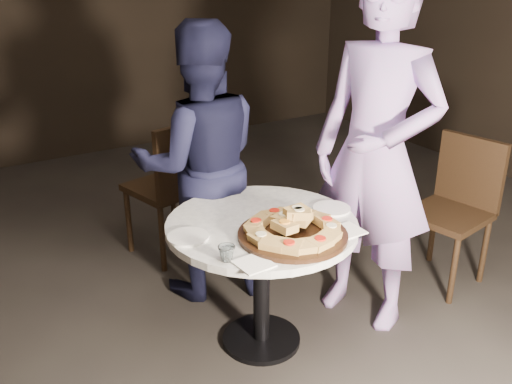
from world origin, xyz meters
The scene contains 13 objects.
floor centered at (0.00, 0.00, 0.00)m, with size 7.00×7.00×0.00m, color black.
table centered at (-0.04, 0.15, 0.54)m, with size 1.09×1.09×0.66m.
serving_board centered at (-0.01, -0.05, 0.67)m, with size 0.47×0.47×0.02m, color black.
focaccia_pile centered at (0.00, -0.05, 0.71)m, with size 0.42×0.42×0.11m.
plate_left centered at (-0.39, 0.18, 0.66)m, with size 0.18×0.18×0.01m, color white.
plate_right centered at (0.32, 0.09, 0.66)m, with size 0.18×0.18×0.01m, color white.
water_glass centered at (-0.35, -0.08, 0.69)m, with size 0.07×0.07×0.06m, color silver.
napkin_near centered at (-0.27, -0.16, 0.66)m, with size 0.13×0.13×0.01m, color white.
napkin_far centered at (0.23, -0.13, 0.66)m, with size 0.13×0.13×0.01m, color white.
chair_far centered at (-0.02, 1.17, 0.51)m, with size 0.51×0.52×0.89m.
chair_right centered at (1.25, 0.10, 0.49)m, with size 0.48×0.46×0.84m.
diner_navy centered at (-0.04, 0.76, 0.75)m, with size 0.73×0.57×1.50m, color black.
diner_teal centered at (0.57, 0.09, 0.88)m, with size 0.64×0.42×1.77m, color #866DAC.
Camera 1 is at (-1.29, -1.83, 1.78)m, focal length 40.00 mm.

